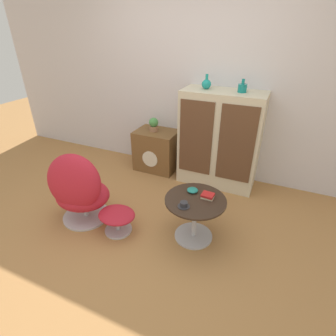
{
  "coord_description": "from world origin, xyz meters",
  "views": [
    {
      "loc": [
        1.17,
        -1.73,
        1.94
      ],
      "look_at": [
        0.13,
        0.57,
        0.55
      ],
      "focal_mm": 28.0,
      "sensor_mm": 36.0,
      "label": 1
    }
  ],
  "objects_px": {
    "egg_chair": "(79,190)",
    "ottoman": "(117,217)",
    "sideboard": "(220,140)",
    "vase_inner_left": "(242,88)",
    "coffee_table": "(195,213)",
    "tv_console": "(157,150)",
    "vase_leftmost": "(206,84)",
    "teacup": "(184,205)",
    "bowl": "(193,190)",
    "potted_plant": "(154,124)",
    "book_stack": "(208,196)"
  },
  "relations": [
    {
      "from": "sideboard",
      "to": "bowl",
      "type": "xyz_separation_m",
      "value": [
        0.01,
        -1.06,
        -0.14
      ]
    },
    {
      "from": "sideboard",
      "to": "vase_inner_left",
      "type": "height_order",
      "value": "vase_inner_left"
    },
    {
      "from": "egg_chair",
      "to": "book_stack",
      "type": "relative_size",
      "value": 7.02
    },
    {
      "from": "tv_console",
      "to": "teacup",
      "type": "xyz_separation_m",
      "value": [
        0.94,
        -1.34,
        0.19
      ]
    },
    {
      "from": "sideboard",
      "to": "vase_leftmost",
      "type": "distance_m",
      "value": 0.72
    },
    {
      "from": "tv_console",
      "to": "sideboard",
      "type": "bearing_deg",
      "value": -0.78
    },
    {
      "from": "vase_leftmost",
      "to": "book_stack",
      "type": "bearing_deg",
      "value": -69.81
    },
    {
      "from": "vase_inner_left",
      "to": "potted_plant",
      "type": "bearing_deg",
      "value": 179.53
    },
    {
      "from": "teacup",
      "to": "potted_plant",
      "type": "bearing_deg",
      "value": 126.21
    },
    {
      "from": "ottoman",
      "to": "egg_chair",
      "type": "bearing_deg",
      "value": 179.67
    },
    {
      "from": "tv_console",
      "to": "vase_inner_left",
      "type": "xyz_separation_m",
      "value": [
        1.12,
        -0.01,
        1.0
      ]
    },
    {
      "from": "egg_chair",
      "to": "book_stack",
      "type": "height_order",
      "value": "egg_chair"
    },
    {
      "from": "coffee_table",
      "to": "vase_leftmost",
      "type": "height_order",
      "value": "vase_leftmost"
    },
    {
      "from": "egg_chair",
      "to": "ottoman",
      "type": "xyz_separation_m",
      "value": [
        0.46,
        -0.0,
        -0.22
      ]
    },
    {
      "from": "tv_console",
      "to": "vase_leftmost",
      "type": "distance_m",
      "value": 1.23
    },
    {
      "from": "egg_chair",
      "to": "vase_inner_left",
      "type": "height_order",
      "value": "vase_inner_left"
    },
    {
      "from": "tv_console",
      "to": "ottoman",
      "type": "height_order",
      "value": "tv_console"
    },
    {
      "from": "potted_plant",
      "to": "teacup",
      "type": "relative_size",
      "value": 1.7
    },
    {
      "from": "tv_console",
      "to": "bowl",
      "type": "bearing_deg",
      "value": -49.0
    },
    {
      "from": "vase_leftmost",
      "to": "ottoman",
      "type": "bearing_deg",
      "value": -107.62
    },
    {
      "from": "ottoman",
      "to": "vase_inner_left",
      "type": "xyz_separation_m",
      "value": [
        0.88,
        1.43,
        1.12
      ]
    },
    {
      "from": "sideboard",
      "to": "coffee_table",
      "type": "bearing_deg",
      "value": -86.07
    },
    {
      "from": "sideboard",
      "to": "vase_leftmost",
      "type": "height_order",
      "value": "vase_leftmost"
    },
    {
      "from": "teacup",
      "to": "bowl",
      "type": "bearing_deg",
      "value": 91.64
    },
    {
      "from": "sideboard",
      "to": "egg_chair",
      "type": "bearing_deg",
      "value": -128.68
    },
    {
      "from": "sideboard",
      "to": "vase_inner_left",
      "type": "relative_size",
      "value": 8.36
    },
    {
      "from": "ottoman",
      "to": "teacup",
      "type": "distance_m",
      "value": 0.77
    },
    {
      "from": "egg_chair",
      "to": "coffee_table",
      "type": "height_order",
      "value": "egg_chair"
    },
    {
      "from": "tv_console",
      "to": "egg_chair",
      "type": "xyz_separation_m",
      "value": [
        -0.21,
        -1.43,
        0.1
      ]
    },
    {
      "from": "coffee_table",
      "to": "teacup",
      "type": "distance_m",
      "value": 0.24
    },
    {
      "from": "vase_inner_left",
      "to": "teacup",
      "type": "height_order",
      "value": "vase_inner_left"
    },
    {
      "from": "ottoman",
      "to": "book_stack",
      "type": "relative_size",
      "value": 3.27
    },
    {
      "from": "egg_chair",
      "to": "teacup",
      "type": "relative_size",
      "value": 7.41
    },
    {
      "from": "sideboard",
      "to": "tv_console",
      "type": "relative_size",
      "value": 2.08
    },
    {
      "from": "vase_inner_left",
      "to": "teacup",
      "type": "relative_size",
      "value": 1.31
    },
    {
      "from": "ottoman",
      "to": "tv_console",
      "type": "bearing_deg",
      "value": 99.6
    },
    {
      "from": "egg_chair",
      "to": "book_stack",
      "type": "xyz_separation_m",
      "value": [
        1.31,
        0.32,
        0.09
      ]
    },
    {
      "from": "vase_leftmost",
      "to": "teacup",
      "type": "distance_m",
      "value": 1.58
    },
    {
      "from": "vase_inner_left",
      "to": "bowl",
      "type": "xyz_separation_m",
      "value": [
        -0.19,
        -1.06,
        -0.81
      ]
    },
    {
      "from": "tv_console",
      "to": "coffee_table",
      "type": "xyz_separation_m",
      "value": [
        1.0,
        -1.19,
        0.01
      ]
    },
    {
      "from": "egg_chair",
      "to": "book_stack",
      "type": "bearing_deg",
      "value": 13.74
    },
    {
      "from": "ottoman",
      "to": "bowl",
      "type": "distance_m",
      "value": 0.84
    },
    {
      "from": "sideboard",
      "to": "vase_inner_left",
      "type": "bearing_deg",
      "value": 1.1
    },
    {
      "from": "ottoman",
      "to": "potted_plant",
      "type": "height_order",
      "value": "potted_plant"
    },
    {
      "from": "vase_inner_left",
      "to": "ottoman",
      "type": "bearing_deg",
      "value": -121.73
    },
    {
      "from": "potted_plant",
      "to": "book_stack",
      "type": "bearing_deg",
      "value": -44.29
    },
    {
      "from": "vase_leftmost",
      "to": "bowl",
      "type": "xyz_separation_m",
      "value": [
        0.24,
        -1.06,
        -0.82
      ]
    },
    {
      "from": "sideboard",
      "to": "bowl",
      "type": "height_order",
      "value": "sideboard"
    },
    {
      "from": "potted_plant",
      "to": "coffee_table",
      "type": "bearing_deg",
      "value": -48.69
    },
    {
      "from": "ottoman",
      "to": "potted_plant",
      "type": "relative_size",
      "value": 2.03
    }
  ]
}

